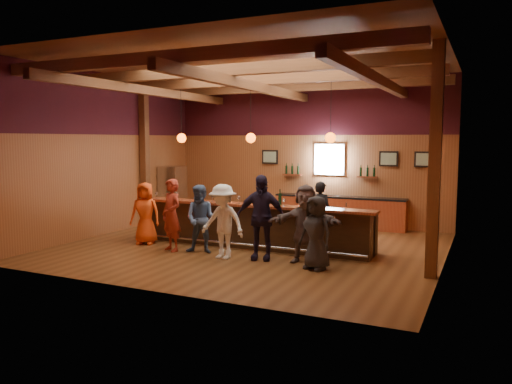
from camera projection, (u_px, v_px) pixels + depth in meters
room at (252, 117)px, 12.11m from camera, size 9.04×9.00×4.52m
bar_counter at (254, 225)px, 12.47m from camera, size 6.30×1.07×1.11m
back_bar_cabinet at (339, 212)px, 15.19m from camera, size 4.00×0.52×0.95m
window at (329, 159)px, 15.40m from camera, size 0.95×0.09×0.95m
framed_pictures at (357, 158)px, 15.02m from camera, size 5.35×0.05×0.45m
wine_shelves at (329, 173)px, 15.38m from camera, size 3.00×0.18×0.30m
pendant_lights at (251, 138)px, 12.11m from camera, size 4.24×0.24×1.37m
stainless_fridge at (173, 193)px, 16.37m from camera, size 0.70×0.70×1.80m
customer_orange at (145, 213)px, 12.72m from camera, size 0.88×0.70×1.58m
customer_redvest at (172, 215)px, 11.91m from camera, size 0.74×0.63×1.73m
customer_denim at (201, 219)px, 11.69m from camera, size 0.91×0.79×1.61m
customer_white at (223, 222)px, 11.13m from camera, size 1.14×0.73×1.68m
customer_navy at (261, 217)px, 11.03m from camera, size 1.18×0.68×1.90m
customer_brown at (305, 224)px, 10.76m from camera, size 1.65×0.84×1.70m
customer_dark at (316, 233)px, 10.21m from camera, size 0.86×0.70×1.52m
bartender at (320, 213)px, 12.64m from camera, size 0.64×0.46×1.62m
ice_bucket at (262, 199)px, 12.02m from camera, size 0.23×0.23×0.26m
bottle_a at (263, 199)px, 12.00m from camera, size 0.07×0.07×0.33m
bottle_b at (280, 199)px, 11.84m from camera, size 0.08×0.08×0.38m
glass_a at (157, 194)px, 13.16m from camera, size 0.08×0.08×0.18m
glass_b at (177, 194)px, 13.01m from camera, size 0.08×0.08×0.19m
glass_c at (201, 196)px, 12.67m from camera, size 0.08×0.08×0.17m
glass_d at (212, 196)px, 12.53m from camera, size 0.08×0.08×0.18m
glass_e at (239, 198)px, 12.17m from camera, size 0.08×0.08×0.19m
glass_f at (284, 201)px, 11.69m from camera, size 0.08×0.08×0.17m
glass_g at (303, 201)px, 11.54m from camera, size 0.08×0.08×0.19m
glass_h at (323, 203)px, 11.25m from camera, size 0.07×0.07×0.16m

